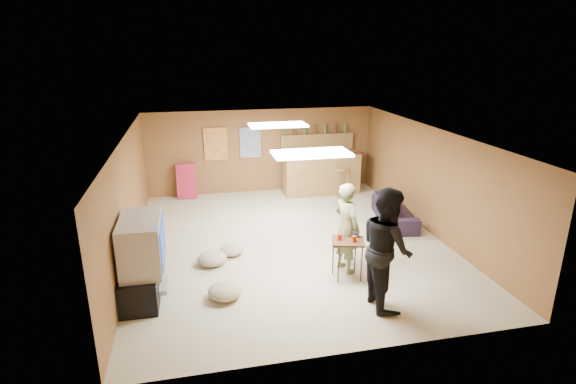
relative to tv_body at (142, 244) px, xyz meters
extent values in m
plane|color=#B6AD8B|center=(2.65, 1.50, -0.90)|extent=(7.00, 7.00, 0.00)
cube|color=silver|center=(2.65, 1.50, 1.30)|extent=(6.00, 7.00, 0.02)
cube|color=brown|center=(2.65, 5.00, 0.20)|extent=(6.00, 0.02, 2.20)
cube|color=brown|center=(2.65, -2.00, 0.20)|extent=(6.00, 0.02, 2.20)
cube|color=brown|center=(-0.35, 1.50, 0.20)|extent=(0.02, 7.00, 2.20)
cube|color=brown|center=(5.65, 1.50, 0.20)|extent=(0.02, 7.00, 2.20)
cube|color=black|center=(-0.07, 0.00, -0.65)|extent=(0.55, 1.30, 0.50)
cube|color=#B2B2B7|center=(0.15, 0.00, -0.75)|extent=(0.35, 0.50, 0.08)
cube|color=#B2B2B7|center=(0.00, 0.00, 0.00)|extent=(0.60, 1.10, 0.80)
cube|color=navy|center=(0.31, 0.00, 0.00)|extent=(0.02, 0.95, 0.65)
cube|color=olive|center=(4.15, 4.45, -0.35)|extent=(2.00, 0.60, 1.10)
cube|color=#3C1F13|center=(4.15, 4.20, 0.20)|extent=(2.10, 0.12, 0.05)
cube|color=olive|center=(4.15, 4.90, 0.60)|extent=(2.00, 0.18, 0.05)
cube|color=olive|center=(4.15, 4.92, 0.30)|extent=(2.00, 0.14, 0.60)
cube|color=#BF3F26|center=(1.45, 4.96, 0.45)|extent=(0.60, 0.03, 0.85)
cube|color=#334C99|center=(2.35, 4.96, 0.45)|extent=(0.55, 0.03, 0.80)
cube|color=#BD2340|center=(0.65, 4.80, -0.45)|extent=(0.50, 0.26, 0.91)
cube|color=white|center=(2.65, 0.00, 1.27)|extent=(1.20, 0.60, 0.04)
cube|color=white|center=(2.65, 2.70, 1.27)|extent=(1.20, 0.60, 0.04)
imported|color=olive|center=(3.34, 0.16, -0.10)|extent=(0.56, 0.68, 1.59)
imported|color=black|center=(3.55, -0.99, 0.02)|extent=(0.71, 0.91, 1.85)
imported|color=black|center=(5.18, 2.10, -0.64)|extent=(1.02, 1.86, 0.51)
cube|color=#3C1F13|center=(3.27, -0.12, -0.56)|extent=(0.63, 0.55, 0.69)
cylinder|color=#B02B0B|center=(3.14, -0.06, -0.16)|extent=(0.10, 0.10, 0.11)
cylinder|color=#B02B0B|center=(3.34, -0.19, -0.16)|extent=(0.08, 0.08, 0.10)
cylinder|color=navy|center=(3.43, 0.00, -0.16)|extent=(0.08, 0.08, 0.10)
ellipsoid|color=tan|center=(1.07, 0.87, -0.78)|extent=(0.66, 0.66, 0.24)
ellipsoid|color=tan|center=(1.45, 1.19, -0.80)|extent=(0.45, 0.45, 0.19)
ellipsoid|color=tan|center=(1.20, -0.33, -0.78)|extent=(0.69, 0.69, 0.24)
camera|label=1|loc=(0.84, -6.57, 2.85)|focal=28.00mm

